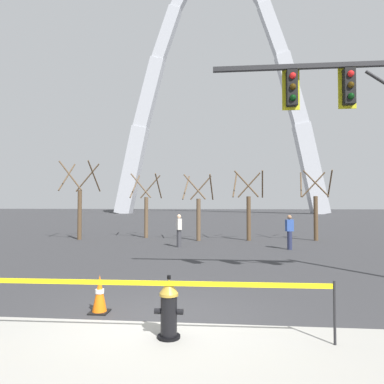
% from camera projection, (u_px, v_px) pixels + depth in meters
% --- Properties ---
extents(ground_plane, '(240.00, 240.00, 0.00)m').
position_uv_depth(ground_plane, '(162.00, 320.00, 6.34)').
color(ground_plane, '#333335').
extents(fire_hydrant, '(0.46, 0.48, 0.99)m').
position_uv_depth(fire_hydrant, '(169.00, 308.00, 5.48)').
color(fire_hydrant, black).
rests_on(fire_hydrant, ground).
extents(caution_tape_barrier, '(5.82, 0.16, 0.96)m').
position_uv_depth(caution_tape_barrier, '(145.00, 296.00, 5.43)').
color(caution_tape_barrier, '#232326').
rests_on(caution_tape_barrier, ground).
extents(traffic_cone_by_hydrant, '(0.36, 0.36, 0.73)m').
position_uv_depth(traffic_cone_by_hydrant, '(100.00, 294.00, 6.75)').
color(traffic_cone_by_hydrant, black).
rests_on(traffic_cone_by_hydrant, ground).
extents(monument_arch, '(43.49, 3.19, 55.00)m').
position_uv_depth(monument_arch, '(219.00, 99.00, 71.71)').
color(monument_arch, '#B2B5BC').
rests_on(monument_arch, ground).
extents(tree_far_left, '(2.10, 2.11, 4.57)m').
position_uv_depth(tree_far_left, '(80.00, 205.00, 20.40)').
color(tree_far_left, brown).
rests_on(tree_far_left, ground).
extents(tree_left_mid, '(1.82, 1.83, 3.95)m').
position_uv_depth(tree_left_mid, '(146.00, 209.00, 21.48)').
color(tree_left_mid, brown).
rests_on(tree_left_mid, ground).
extents(tree_center_left, '(1.74, 1.75, 3.76)m').
position_uv_depth(tree_center_left, '(198.00, 211.00, 19.77)').
color(tree_center_left, brown).
rests_on(tree_center_left, ground).
extents(tree_center_right, '(1.83, 1.84, 3.97)m').
position_uv_depth(tree_center_right, '(249.00, 210.00, 19.85)').
color(tree_center_right, brown).
rests_on(tree_center_right, ground).
extents(tree_right_mid, '(1.84, 1.85, 3.99)m').
position_uv_depth(tree_right_mid, '(316.00, 210.00, 19.82)').
color(tree_right_mid, brown).
rests_on(tree_right_mid, ground).
extents(pedestrian_walking_left, '(0.31, 0.39, 1.59)m').
position_uv_depth(pedestrian_walking_left, '(179.00, 230.00, 16.86)').
color(pedestrian_walking_left, '#38383D').
rests_on(pedestrian_walking_left, ground).
extents(pedestrian_standing_center, '(0.38, 0.29, 1.59)m').
position_uv_depth(pedestrian_standing_center, '(290.00, 232.00, 15.96)').
color(pedestrian_standing_center, '#232847').
rests_on(pedestrian_standing_center, ground).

